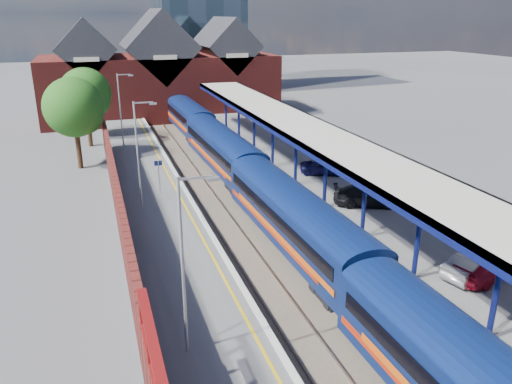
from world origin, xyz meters
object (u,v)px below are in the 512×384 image
lamp_post_b (186,256)px  platform_sign (159,171)px  train (252,175)px  parked_car_dark (368,196)px  lamp_post_c (139,148)px  lamp_post_d (122,107)px  parked_car_red (488,263)px  parked_car_blue (324,167)px  parked_car_silver (476,265)px

lamp_post_b → platform_sign: 18.20m
train → lamp_post_b: lamp_post_b is taller
lamp_post_b → parked_car_dark: bearing=38.5°
lamp_post_b → lamp_post_c: bearing=90.0°
lamp_post_c → platform_sign: (1.36, 2.00, -2.30)m
lamp_post_d → platform_sign: bearing=-84.4°
platform_sign → parked_car_red: (13.50, -16.99, -0.96)m
parked_car_red → parked_car_blue: bearing=-14.5°
lamp_post_b → parked_car_silver: 14.76m
platform_sign → parked_car_blue: (13.23, 0.70, -1.15)m
lamp_post_b → lamp_post_c: 16.00m
lamp_post_c → parked_car_red: bearing=-45.2°
train → parked_car_blue: bearing=15.5°
parked_car_dark → parked_car_blue: (0.25, 7.27, -0.13)m
train → parked_car_red: 17.31m
lamp_post_b → lamp_post_c: same height
train → parked_car_dark: train is taller
train → parked_car_blue: train is taller
lamp_post_c → parked_car_dark: 15.42m
lamp_post_c → platform_sign: size_ratio=2.80×
lamp_post_b → platform_sign: size_ratio=2.80×
train → lamp_post_c: bearing=-173.9°
lamp_post_c → parked_car_red: 21.36m
parked_car_silver → platform_sign: bearing=21.6°
lamp_post_b → lamp_post_d: bearing=90.0°
train → lamp_post_b: bearing=-115.0°
parked_car_red → parked_car_blue: parked_car_red is taller
lamp_post_c → parked_car_silver: size_ratio=1.81×
parked_car_red → parked_car_dark: parked_car_red is taller
parked_car_silver → lamp_post_b: bearing=78.8°
parked_car_red → parked_car_blue: (-0.27, 17.69, -0.20)m
parked_car_silver → parked_car_dark: 10.20m
platform_sign → parked_car_silver: 21.22m
lamp_post_d → train: bearing=-62.6°
train → platform_sign: size_ratio=26.38×
train → parked_car_red: train is taller
platform_sign → parked_car_silver: bearing=-52.3°
lamp_post_b → parked_car_silver: (14.32, 1.23, -3.36)m
lamp_post_d → parked_car_dark: lamp_post_d is taller
parked_car_red → parked_car_dark: size_ratio=0.93×
lamp_post_d → lamp_post_c: bearing=-90.0°
lamp_post_c → lamp_post_d: 16.00m
parked_car_dark → parked_car_red: bearing=-155.6°
platform_sign → lamp_post_c: bearing=-124.3°
lamp_post_d → parked_car_red: lamp_post_d is taller
lamp_post_b → parked_car_blue: lamp_post_b is taller
platform_sign → lamp_post_b: bearing=-94.3°
parked_car_red → lamp_post_d: bearing=10.3°
platform_sign → parked_car_dark: 14.59m
train → lamp_post_b: 18.80m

